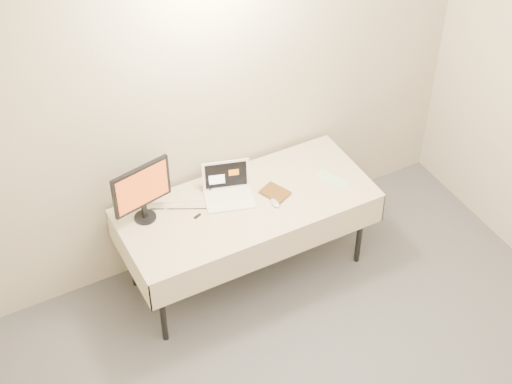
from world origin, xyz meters
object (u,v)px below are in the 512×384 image
table (247,209)px  book (269,189)px  monitor (142,189)px  laptop (228,189)px

table → book: book is taller
monitor → book: monitor is taller
monitor → book: (0.86, -0.24, -0.17)m
monitor → table: bearing=-27.2°
table → laptop: (-0.09, 0.13, 0.12)m
laptop → book: (0.24, -0.17, 0.04)m
monitor → book: bearing=-27.2°
laptop → table: bearing=-39.9°
table → book: bearing=-15.3°
laptop → monitor: (-0.62, 0.06, 0.21)m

